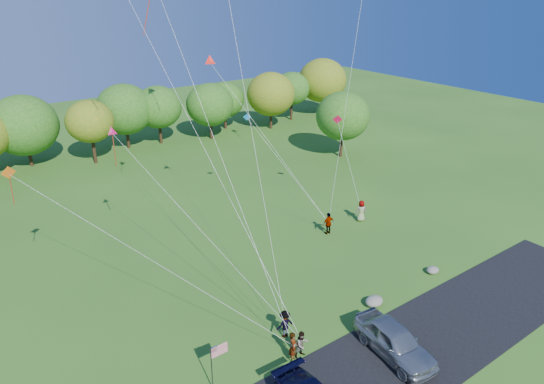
% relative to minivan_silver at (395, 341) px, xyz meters
% --- Properties ---
extents(ground, '(140.00, 140.00, 0.00)m').
position_rel_minivan_silver_xyz_m(ground, '(-3.95, 3.58, -0.92)').
color(ground, '#2F5B1A').
rests_on(ground, ground).
extents(treeline, '(74.25, 27.44, 8.44)m').
position_rel_minivan_silver_xyz_m(treeline, '(-4.75, 39.54, 3.69)').
color(treeline, '#392414').
rests_on(treeline, ground).
extents(minivan_silver, '(2.60, 5.27, 1.73)m').
position_rel_minivan_silver_xyz_m(minivan_silver, '(0.00, 0.00, 0.00)').
color(minivan_silver, gray).
rests_on(minivan_silver, asphalt_lane).
extents(flyer_a, '(0.75, 0.79, 1.81)m').
position_rel_minivan_silver_xyz_m(flyer_a, '(-4.64, 2.78, -0.02)').
color(flyer_a, '#4C4C59').
rests_on(flyer_a, ground).
extents(flyer_b, '(0.77, 0.61, 1.57)m').
position_rel_minivan_silver_xyz_m(flyer_b, '(-4.05, 2.78, -0.14)').
color(flyer_b, '#4C4C59').
rests_on(flyer_b, ground).
extents(flyer_c, '(1.12, 0.68, 1.68)m').
position_rel_minivan_silver_xyz_m(flyer_c, '(-3.83, 4.58, -0.09)').
color(flyer_c, '#4C4C59').
rests_on(flyer_c, ground).
extents(flyer_d, '(1.08, 0.48, 1.82)m').
position_rel_minivan_silver_xyz_m(flyer_d, '(6.33, 12.32, -0.02)').
color(flyer_d, '#4C4C59').
rests_on(flyer_d, ground).
extents(flyer_e, '(1.04, 0.87, 1.82)m').
position_rel_minivan_silver_xyz_m(flyer_e, '(10.07, 12.44, -0.02)').
color(flyer_e, '#4C4C59').
rests_on(flyer_e, ground).
extents(flag_assembly, '(0.95, 0.61, 2.56)m').
position_rel_minivan_silver_xyz_m(flag_assembly, '(-8.76, 3.50, 1.00)').
color(flag_assembly, black).
rests_on(flag_assembly, ground).
extents(boulder_near, '(1.20, 0.94, 0.60)m').
position_rel_minivan_silver_xyz_m(boulder_near, '(2.38, 3.64, -0.62)').
color(boulder_near, gray).
rests_on(boulder_near, ground).
extents(boulder_far, '(0.91, 0.76, 0.47)m').
position_rel_minivan_silver_xyz_m(boulder_far, '(8.33, 3.84, -0.69)').
color(boulder_far, gray).
rests_on(boulder_far, ground).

